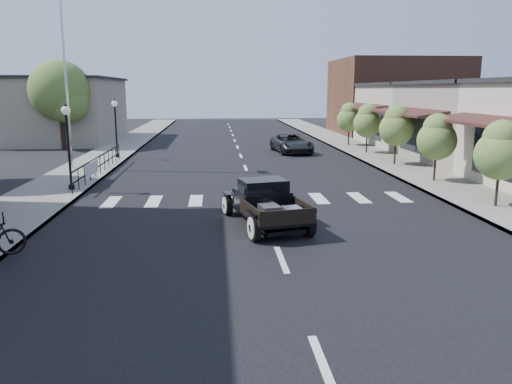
{
  "coord_description": "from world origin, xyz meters",
  "views": [
    {
      "loc": [
        -1.61,
        -14.84,
        4.22
      ],
      "look_at": [
        -0.35,
        0.71,
        1.0
      ],
      "focal_mm": 35.0,
      "sensor_mm": 36.0,
      "label": 1
    }
  ],
  "objects": [
    {
      "name": "banner",
      "position": [
        -7.22,
        8.0,
        0.45
      ],
      "size": [
        0.04,
        2.2,
        0.6
      ],
      "primitive_type": null,
      "color": "silver",
      "rests_on": "sidewalk_left"
    },
    {
      "name": "small_tree_b",
      "position": [
        8.3,
        6.81,
        1.61
      ],
      "size": [
        1.75,
        1.75,
        2.92
      ],
      "primitive_type": null,
      "color": "#5A7435",
      "rests_on": "sidewalk_right"
    },
    {
      "name": "road_markings",
      "position": [
        0.0,
        10.0,
        0.0
      ],
      "size": [
        12.0,
        60.0,
        0.06
      ],
      "primitive_type": null,
      "color": "silver",
      "rests_on": "ground"
    },
    {
      "name": "small_tree_a",
      "position": [
        8.3,
        1.7,
        1.62
      ],
      "size": [
        1.76,
        1.76,
        2.93
      ],
      "primitive_type": null,
      "color": "#5A7435",
      "rests_on": "sidewalk_right"
    },
    {
      "name": "railing",
      "position": [
        -7.3,
        10.0,
        0.65
      ],
      "size": [
        0.08,
        10.0,
        1.0
      ],
      "primitive_type": null,
      "color": "black",
      "rests_on": "sidewalk_left"
    },
    {
      "name": "storefront_far",
      "position": [
        15.0,
        22.0,
        2.25
      ],
      "size": [
        10.0,
        9.0,
        4.5
      ],
      "primitive_type": "cube",
      "color": "beige",
      "rests_on": "ground"
    },
    {
      "name": "second_car",
      "position": [
        3.51,
        18.46,
        0.64
      ],
      "size": [
        2.64,
        4.8,
        1.27
      ],
      "primitive_type": "imported",
      "rotation": [
        0.0,
        0.0,
        0.12
      ],
      "color": "black",
      "rests_on": "ground"
    },
    {
      "name": "small_tree_e",
      "position": [
        8.3,
        21.73,
        1.65
      ],
      "size": [
        1.8,
        1.8,
        3.01
      ],
      "primitive_type": null,
      "color": "#5A7435",
      "rests_on": "sidewalk_right"
    },
    {
      "name": "small_tree_c",
      "position": [
        8.3,
        11.93,
        1.7
      ],
      "size": [
        1.86,
        1.86,
        3.1
      ],
      "primitive_type": null,
      "color": "#5A7435",
      "rests_on": "sidewalk_right"
    },
    {
      "name": "storefront_mid",
      "position": [
        15.0,
        13.0,
        2.25
      ],
      "size": [
        10.0,
        9.0,
        4.5
      ],
      "primitive_type": "cube",
      "color": "gray",
      "rests_on": "ground"
    },
    {
      "name": "lamp_post_c",
      "position": [
        -7.6,
        16.0,
        1.92
      ],
      "size": [
        0.36,
        0.36,
        3.54
      ],
      "primitive_type": null,
      "color": "black",
      "rests_on": "sidewalk_left"
    },
    {
      "name": "sidewalk_left",
      "position": [
        -8.5,
        15.0,
        0.07
      ],
      "size": [
        3.0,
        80.0,
        0.15
      ],
      "primitive_type": "cube",
      "color": "gray",
      "rests_on": "ground"
    },
    {
      "name": "hotrod_pickup",
      "position": [
        -0.1,
        0.25,
        0.74
      ],
      "size": [
        2.93,
        4.64,
        1.49
      ],
      "primitive_type": null,
      "rotation": [
        0.0,
        0.0,
        0.23
      ],
      "color": "black",
      "rests_on": "ground"
    },
    {
      "name": "big_tree_far",
      "position": [
        -12.5,
        22.0,
        3.14
      ],
      "size": [
        4.28,
        4.28,
        6.28
      ],
      "primitive_type": null,
      "color": "#4F692D",
      "rests_on": "ground"
    },
    {
      "name": "sidewalk_right",
      "position": [
        8.5,
        15.0,
        0.07
      ],
      "size": [
        3.0,
        80.0,
        0.15
      ],
      "primitive_type": "cube",
      "color": "gray",
      "rests_on": "ground"
    },
    {
      "name": "small_tree_d",
      "position": [
        8.3,
        17.19,
        1.67
      ],
      "size": [
        1.83,
        1.83,
        3.04
      ],
      "primitive_type": null,
      "color": "#5A7435",
      "rests_on": "sidewalk_right"
    },
    {
      "name": "low_building_left",
      "position": [
        -15.0,
        28.0,
        2.5
      ],
      "size": [
        10.0,
        12.0,
        5.0
      ],
      "primitive_type": "cube",
      "color": "gray",
      "rests_on": "ground"
    },
    {
      "name": "ground",
      "position": [
        0.0,
        0.0,
        0.0
      ],
      "size": [
        120.0,
        120.0,
        0.0
      ],
      "primitive_type": "plane",
      "color": "black",
      "rests_on": "ground"
    },
    {
      "name": "road",
      "position": [
        0.0,
        15.0,
        0.01
      ],
      "size": [
        14.0,
        80.0,
        0.02
      ],
      "primitive_type": "cube",
      "color": "black",
      "rests_on": "ground"
    },
    {
      "name": "flagpole",
      "position": [
        -9.2,
        12.0,
        5.88
      ],
      "size": [
        0.12,
        0.12,
        11.46
      ],
      "primitive_type": "cylinder",
      "color": "silver",
      "rests_on": "sidewalk_left"
    },
    {
      "name": "lamp_post_b",
      "position": [
        -7.6,
        6.0,
        1.92
      ],
      "size": [
        0.36,
        0.36,
        3.54
      ],
      "primitive_type": null,
      "color": "black",
      "rests_on": "sidewalk_left"
    },
    {
      "name": "far_building_right",
      "position": [
        15.5,
        32.0,
        3.5
      ],
      "size": [
        11.0,
        10.0,
        7.0
      ],
      "primitive_type": "cube",
      "color": "brown",
      "rests_on": "ground"
    }
  ]
}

